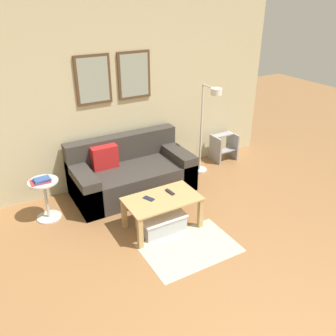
% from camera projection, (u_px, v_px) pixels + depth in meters
% --- Properties ---
extents(wall_back, '(5.60, 0.09, 2.55)m').
position_uv_depth(wall_back, '(103.00, 99.00, 4.89)').
color(wall_back, '#C6BC93').
rests_on(wall_back, ground_plane).
extents(area_rug, '(1.05, 0.72, 0.01)m').
position_uv_depth(area_rug, '(190.00, 248.00, 4.03)').
color(area_rug, '#B2B79E').
rests_on(area_rug, ground_plane).
extents(couch, '(1.67, 0.85, 0.77)m').
position_uv_depth(couch, '(131.00, 174.00, 5.07)').
color(couch, '#38332D').
rests_on(couch, ground_plane).
extents(coffee_table, '(0.89, 0.52, 0.41)m').
position_uv_depth(coffee_table, '(162.00, 204.00, 4.25)').
color(coffee_table, tan).
rests_on(coffee_table, ground_plane).
extents(storage_bin, '(0.55, 0.38, 0.21)m').
position_uv_depth(storage_bin, '(161.00, 221.00, 4.31)').
color(storage_bin, '#B2B2B7').
rests_on(storage_bin, ground_plane).
extents(floor_lamp, '(0.24, 0.52, 1.41)m').
position_uv_depth(floor_lamp, '(208.00, 122.00, 5.25)').
color(floor_lamp, silver).
rests_on(floor_lamp, ground_plane).
extents(side_table, '(0.37, 0.37, 0.54)m').
position_uv_depth(side_table, '(46.00, 196.00, 4.43)').
color(side_table, silver).
rests_on(side_table, ground_plane).
extents(book_stack, '(0.24, 0.18, 0.05)m').
position_uv_depth(book_stack, '(41.00, 180.00, 4.31)').
color(book_stack, '#B73333').
rests_on(book_stack, side_table).
extents(remote_control, '(0.06, 0.15, 0.02)m').
position_uv_depth(remote_control, '(170.00, 192.00, 4.32)').
color(remote_control, '#232328').
rests_on(remote_control, coffee_table).
extents(cell_phone, '(0.12, 0.15, 0.01)m').
position_uv_depth(cell_phone, '(149.00, 199.00, 4.20)').
color(cell_phone, '#1E2338').
rests_on(cell_phone, coffee_table).
extents(step_stool, '(0.40, 0.32, 0.44)m').
position_uv_depth(step_stool, '(224.00, 146.00, 6.04)').
color(step_stool, '#99999E').
rests_on(step_stool, ground_plane).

